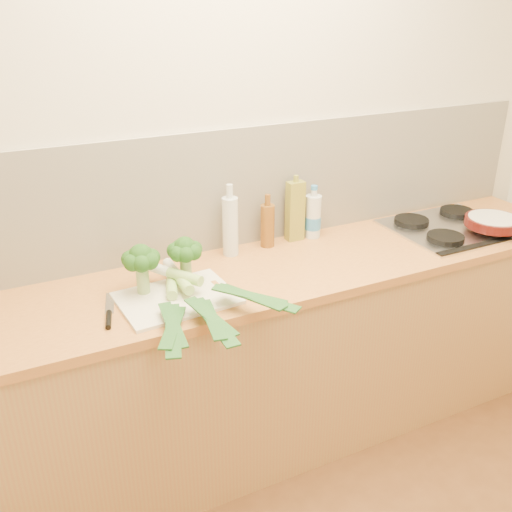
{
  "coord_description": "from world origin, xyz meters",
  "views": [
    {
      "loc": [
        -1.0,
        -0.73,
        1.96
      ],
      "look_at": [
        -0.1,
        1.1,
        1.02
      ],
      "focal_mm": 40.0,
      "sensor_mm": 36.0,
      "label": 1
    }
  ],
  "objects_px": {
    "chopping_board": "(177,298)",
    "chefs_knife": "(109,315)",
    "gas_hob": "(452,227)",
    "skillet": "(494,222)"
  },
  "relations": [
    {
      "from": "chopping_board",
      "to": "chefs_knife",
      "type": "relative_size",
      "value": 1.57
    },
    {
      "from": "gas_hob",
      "to": "chopping_board",
      "type": "relative_size",
      "value": 1.35
    },
    {
      "from": "gas_hob",
      "to": "chefs_knife",
      "type": "bearing_deg",
      "value": -176.53
    },
    {
      "from": "chefs_knife",
      "to": "gas_hob",
      "type": "bearing_deg",
      "value": 17.73
    },
    {
      "from": "skillet",
      "to": "chefs_knife",
      "type": "bearing_deg",
      "value": -173.95
    },
    {
      "from": "gas_hob",
      "to": "chefs_knife",
      "type": "distance_m",
      "value": 1.72
    },
    {
      "from": "gas_hob",
      "to": "skillet",
      "type": "height_order",
      "value": "skillet"
    },
    {
      "from": "chopping_board",
      "to": "chefs_knife",
      "type": "bearing_deg",
      "value": -179.96
    },
    {
      "from": "chefs_knife",
      "to": "skillet",
      "type": "bearing_deg",
      "value": 13.54
    },
    {
      "from": "chopping_board",
      "to": "gas_hob",
      "type": "bearing_deg",
      "value": -0.38
    }
  ]
}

